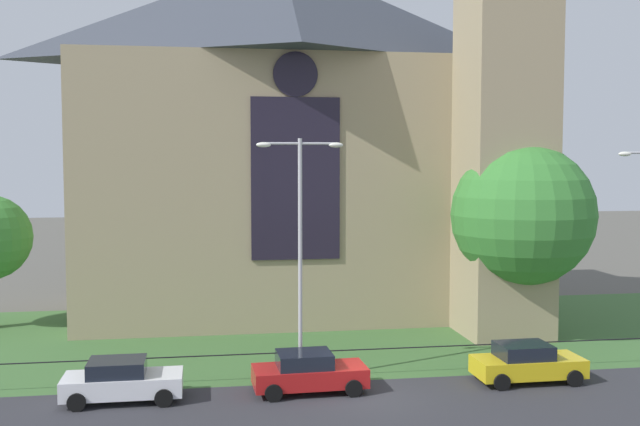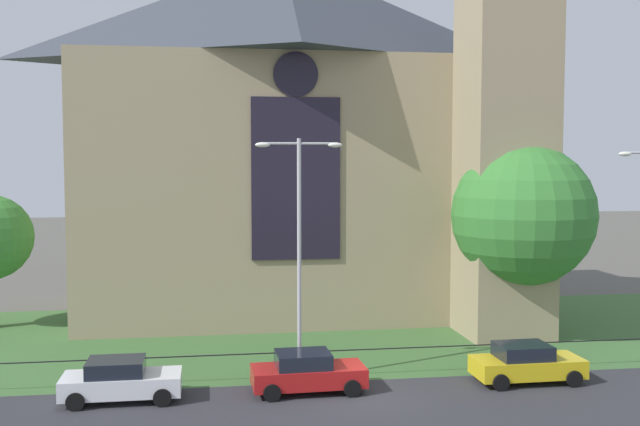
% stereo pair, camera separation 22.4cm
% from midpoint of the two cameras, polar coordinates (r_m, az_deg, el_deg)
% --- Properties ---
extents(ground, '(160.00, 160.00, 0.00)m').
position_cam_midpoint_polar(ground, '(37.69, 0.56, -9.17)').
color(ground, '#56544C').
extents(road_asphalt, '(120.00, 8.00, 0.01)m').
position_cam_midpoint_polar(road_asphalt, '(26.37, 4.86, -15.06)').
color(road_asphalt, '#2D2D33').
rests_on(road_asphalt, ground).
extents(grass_verge, '(120.00, 20.00, 0.01)m').
position_cam_midpoint_polar(grass_verge, '(35.78, 1.07, -9.89)').
color(grass_verge, '#3D6633').
rests_on(grass_verge, ground).
extents(church_building, '(23.20, 16.20, 26.00)m').
position_cam_midpoint_polar(church_building, '(42.45, -1.53, 6.28)').
color(church_building, tan).
rests_on(church_building, ground).
extents(iron_railing, '(34.02, 0.07, 1.13)m').
position_cam_midpoint_polar(iron_railing, '(30.06, 0.22, -10.69)').
color(iron_railing, black).
rests_on(iron_railing, ground).
extents(tree_right_near, '(6.85, 6.85, 9.43)m').
position_cam_midpoint_polar(tree_right_near, '(37.12, 15.36, -0.20)').
color(tree_right_near, '#423021').
rests_on(tree_right_near, ground).
extents(streetlamp_near, '(3.37, 0.26, 9.46)m').
position_cam_midpoint_polar(streetlamp_near, '(28.98, -1.37, -1.35)').
color(streetlamp_near, '#B2B2B7').
rests_on(streetlamp_near, ground).
extents(parked_car_white, '(4.21, 2.03, 1.51)m').
position_cam_midpoint_polar(parked_car_white, '(28.41, -14.71, -12.20)').
color(parked_car_white, silver).
rests_on(parked_car_white, ground).
extents(parked_car_red, '(4.26, 2.13, 1.51)m').
position_cam_midpoint_polar(parked_car_red, '(28.50, -0.76, -12.01)').
color(parked_car_red, '#B21919').
rests_on(parked_car_red, ground).
extents(parked_car_yellow, '(4.22, 2.06, 1.51)m').
position_cam_midpoint_polar(parked_car_yellow, '(30.78, 15.62, -10.95)').
color(parked_car_yellow, gold).
rests_on(parked_car_yellow, ground).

